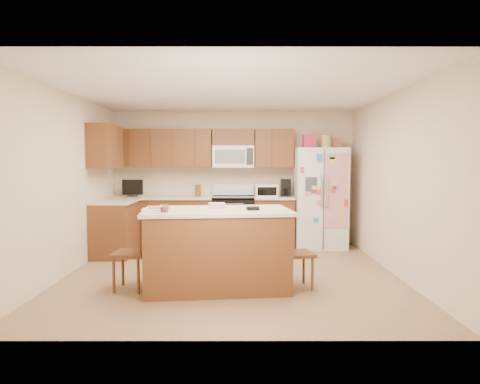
{
  "coord_description": "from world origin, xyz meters",
  "views": [
    {
      "loc": [
        0.11,
        -5.85,
        1.55
      ],
      "look_at": [
        0.12,
        0.35,
        1.11
      ],
      "focal_mm": 32.0,
      "sensor_mm": 36.0,
      "label": 1
    }
  ],
  "objects_px": {
    "windsor_chair_left": "(132,253)",
    "island": "(217,248)",
    "windsor_chair_back": "(226,240)",
    "stove": "(233,221)",
    "refrigerator": "(320,197)",
    "windsor_chair_right": "(295,253)"
  },
  "relations": [
    {
      "from": "stove",
      "to": "windsor_chair_left",
      "type": "xyz_separation_m",
      "value": [
        -1.19,
        -2.67,
        -0.02
      ]
    },
    {
      "from": "stove",
      "to": "windsor_chair_left",
      "type": "height_order",
      "value": "stove"
    },
    {
      "from": "refrigerator",
      "to": "stove",
      "type": "bearing_deg",
      "value": 177.7
    },
    {
      "from": "refrigerator",
      "to": "windsor_chair_left",
      "type": "xyz_separation_m",
      "value": [
        -2.76,
        -2.61,
        -0.47
      ]
    },
    {
      "from": "stove",
      "to": "refrigerator",
      "type": "relative_size",
      "value": 0.55
    },
    {
      "from": "windsor_chair_left",
      "to": "windsor_chair_right",
      "type": "relative_size",
      "value": 1.04
    },
    {
      "from": "windsor_chair_left",
      "to": "island",
      "type": "bearing_deg",
      "value": 3.98
    },
    {
      "from": "island",
      "to": "windsor_chair_left",
      "type": "height_order",
      "value": "island"
    },
    {
      "from": "stove",
      "to": "island",
      "type": "height_order",
      "value": "stove"
    },
    {
      "from": "windsor_chair_back",
      "to": "windsor_chair_right",
      "type": "height_order",
      "value": "windsor_chair_back"
    },
    {
      "from": "island",
      "to": "windsor_chair_right",
      "type": "height_order",
      "value": "island"
    },
    {
      "from": "refrigerator",
      "to": "windsor_chair_left",
      "type": "relative_size",
      "value": 2.14
    },
    {
      "from": "windsor_chair_back",
      "to": "island",
      "type": "bearing_deg",
      "value": -97.47
    },
    {
      "from": "refrigerator",
      "to": "windsor_chair_back",
      "type": "distance_m",
      "value": 2.5
    },
    {
      "from": "windsor_chair_back",
      "to": "windsor_chair_right",
      "type": "xyz_separation_m",
      "value": [
        0.87,
        -0.72,
        -0.03
      ]
    },
    {
      "from": "stove",
      "to": "windsor_chair_right",
      "type": "xyz_separation_m",
      "value": [
        0.8,
        -2.61,
        -0.04
      ]
    },
    {
      "from": "island",
      "to": "windsor_chair_left",
      "type": "distance_m",
      "value": 1.03
    },
    {
      "from": "stove",
      "to": "windsor_chair_back",
      "type": "height_order",
      "value": "stove"
    },
    {
      "from": "island",
      "to": "windsor_chair_back",
      "type": "xyz_separation_m",
      "value": [
        0.09,
        0.7,
        -0.02
      ]
    },
    {
      "from": "windsor_chair_right",
      "to": "refrigerator",
      "type": "bearing_deg",
      "value": 73.18
    },
    {
      "from": "island",
      "to": "windsor_chair_right",
      "type": "xyz_separation_m",
      "value": [
        0.96,
        -0.01,
        -0.06
      ]
    },
    {
      "from": "windsor_chair_back",
      "to": "windsor_chair_right",
      "type": "distance_m",
      "value": 1.13
    }
  ]
}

